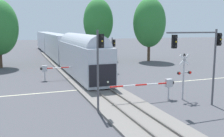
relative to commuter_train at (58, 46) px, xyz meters
The scene contains 12 objects.
ground_plane 26.06m from the commuter_train, 90.01° to the right, with size 220.00×220.00×0.00m, color #47474C.
road_centre_stripe 26.06m from the commuter_train, 90.01° to the right, with size 44.00×0.20×0.01m.
railway_track 26.05m from the commuter_train, 90.01° to the right, with size 4.40×80.00×0.32m.
commuter_train is the anchor object (origin of this frame).
crossing_gate_near 32.19m from the commuter_train, 82.85° to the right, with size 6.05×0.40×1.80m.
crossing_signal_mast 33.06m from the commuter_train, 79.96° to the right, with size 1.36×0.44×4.10m.
crossing_gate_far 20.38m from the commuter_train, 101.76° to the right, with size 5.45×0.40×1.80m.
traffic_signal_near_right 35.26m from the commuter_train, 80.50° to the right, with size 4.93×0.38×6.14m.
traffic_signal_far_side 17.69m from the commuter_train, 73.28° to the right, with size 0.53×0.38×4.87m.
traffic_signal_median 33.34m from the commuter_train, 93.58° to the right, with size 0.53×0.38×6.11m.
maple_right_background 18.01m from the commuter_train, 27.50° to the right, with size 5.96×5.96×11.60m.
elm_centre_background 9.07m from the commuter_train, 19.56° to the right, with size 5.72×5.72×11.67m.
Camera 1 is at (-7.69, -25.17, 6.29)m, focal length 41.65 mm.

